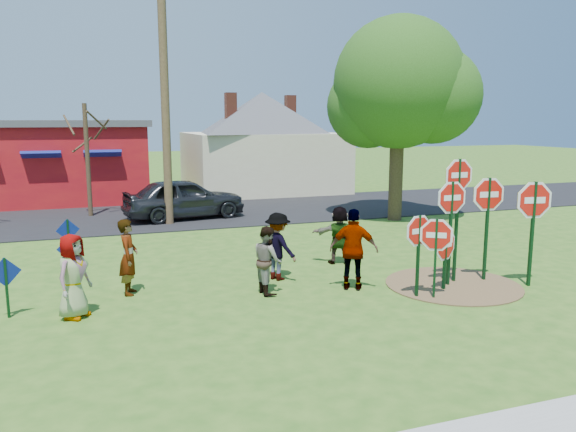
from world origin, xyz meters
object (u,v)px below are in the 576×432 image
(person_b, at_px, (128,257))
(leafy_tree, at_px, (402,90))
(stop_sign_a, at_px, (436,241))
(stop_sign_d, at_px, (488,203))
(stop_sign_c, at_px, (451,209))
(utility_pole, at_px, (164,81))
(person_a, at_px, (73,276))
(suv, at_px, (184,198))
(stop_sign_b, at_px, (458,188))

(person_b, height_order, leafy_tree, leafy_tree)
(stop_sign_a, distance_m, person_b, 6.87)
(stop_sign_d, height_order, leafy_tree, leafy_tree)
(stop_sign_a, height_order, person_b, stop_sign_a)
(stop_sign_a, bearing_deg, person_b, -170.46)
(leafy_tree, bearing_deg, stop_sign_c, -112.82)
(utility_pole, height_order, leafy_tree, utility_pole)
(stop_sign_a, relative_size, stop_sign_c, 0.73)
(person_a, bearing_deg, stop_sign_a, -64.10)
(suv, bearing_deg, stop_sign_a, -172.10)
(stop_sign_c, bearing_deg, suv, 111.50)
(person_a, distance_m, utility_pole, 11.08)
(stop_sign_d, xyz_separation_m, utility_pole, (-6.30, 10.21, 3.35))
(stop_sign_d, bearing_deg, stop_sign_b, 176.89)
(person_a, bearing_deg, stop_sign_c, -58.14)
(stop_sign_a, bearing_deg, utility_pole, 143.24)
(person_a, relative_size, suv, 0.36)
(stop_sign_d, height_order, utility_pole, utility_pole)
(stop_sign_a, bearing_deg, stop_sign_b, 69.84)
(suv, relative_size, utility_pole, 0.47)
(stop_sign_c, bearing_deg, person_a, 175.52)
(stop_sign_c, distance_m, leafy_tree, 9.59)
(stop_sign_b, distance_m, person_a, 8.82)
(stop_sign_d, relative_size, person_a, 1.58)
(stop_sign_b, bearing_deg, utility_pole, 116.46)
(stop_sign_c, distance_m, person_a, 8.45)
(stop_sign_c, bearing_deg, stop_sign_a, -140.53)
(stop_sign_a, bearing_deg, stop_sign_c, 71.42)
(stop_sign_a, relative_size, person_b, 1.11)
(person_a, height_order, suv, person_a)
(stop_sign_d, bearing_deg, leafy_tree, 81.25)
(leafy_tree, bearing_deg, stop_sign_d, -106.26)
(stop_sign_c, distance_m, person_b, 7.53)
(stop_sign_b, height_order, leafy_tree, leafy_tree)
(stop_sign_d, bearing_deg, utility_pole, 129.18)
(stop_sign_b, bearing_deg, stop_sign_a, -144.25)
(person_a, xyz_separation_m, person_b, (1.14, 1.24, 0.01))
(stop_sign_b, relative_size, stop_sign_d, 1.17)
(stop_sign_a, relative_size, stop_sign_d, 0.71)
(stop_sign_a, height_order, stop_sign_b, stop_sign_b)
(suv, bearing_deg, stop_sign_d, -162.33)
(stop_sign_a, xyz_separation_m, stop_sign_c, (0.88, 0.73, 0.55))
(person_b, bearing_deg, suv, -3.86)
(stop_sign_d, height_order, person_a, stop_sign_d)
(suv, bearing_deg, leafy_tree, -118.83)
(utility_pole, bearing_deg, person_b, -103.53)
(stop_sign_c, xyz_separation_m, suv, (-4.47, 11.24, -1.01))
(suv, height_order, leafy_tree, leafy_tree)
(stop_sign_b, height_order, stop_sign_d, stop_sign_b)
(suv, bearing_deg, person_a, 151.02)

